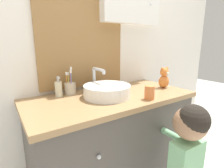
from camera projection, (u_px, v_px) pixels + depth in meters
The scene contains 8 objects.
wall_back at pixel (93, 31), 1.42m from camera, with size 3.20×0.18×2.50m.
vanity_counter at pixel (112, 146), 1.36m from camera, with size 1.20×0.58×0.82m.
sink_basin at pixel (107, 90), 1.23m from camera, with size 0.33×0.38×0.19m.
toothbrush_holder at pixel (70, 88), 1.30m from camera, with size 0.08×0.08×0.20m.
soap_dispenser at pixel (59, 89), 1.23m from camera, with size 0.05×0.05×0.15m.
child_figure at pixel (187, 155), 1.01m from camera, with size 0.20×0.43×0.88m.
teddy_bear at pixel (164, 78), 1.47m from camera, with size 0.10×0.08×0.18m.
drinking_cup at pixel (150, 93), 1.17m from camera, with size 0.07×0.07×0.09m, color orange.
Camera 1 is at (-0.67, -0.70, 1.20)m, focal length 28.00 mm.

